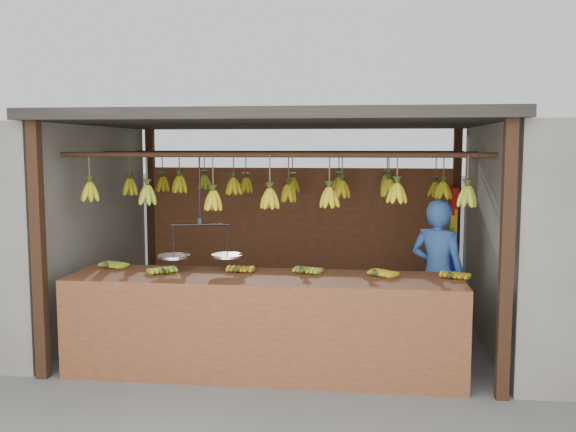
# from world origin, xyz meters

# --- Properties ---
(ground) EXTENTS (80.00, 80.00, 0.00)m
(ground) POSITION_xyz_m (0.00, 0.00, 0.00)
(ground) COLOR #5B5B57
(stall) EXTENTS (4.30, 3.30, 2.40)m
(stall) POSITION_xyz_m (0.00, 0.33, 1.97)
(stall) COLOR black
(stall) RESTS_ON ground
(counter) EXTENTS (3.60, 0.82, 0.96)m
(counter) POSITION_xyz_m (-0.05, -1.23, 0.71)
(counter) COLOR brown
(counter) RESTS_ON ground
(hanging_bananas) EXTENTS (3.63, 2.26, 0.38)m
(hanging_bananas) POSITION_xyz_m (-0.01, -0.01, 1.62)
(hanging_bananas) COLOR gold
(hanging_bananas) RESTS_ON ground
(balance_scale) EXTENTS (0.78, 0.39, 0.96)m
(balance_scale) POSITION_xyz_m (-0.66, -1.00, 1.10)
(balance_scale) COLOR black
(balance_scale) RESTS_ON ground
(vendor) EXTENTS (0.67, 0.57, 1.55)m
(vendor) POSITION_xyz_m (1.60, -0.20, 0.77)
(vendor) COLOR #3359A5
(vendor) RESTS_ON ground
(bag_bundles) EXTENTS (0.08, 0.26, 1.18)m
(bag_bundles) POSITION_xyz_m (1.94, 1.35, 1.00)
(bag_bundles) COLOR red
(bag_bundles) RESTS_ON ground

